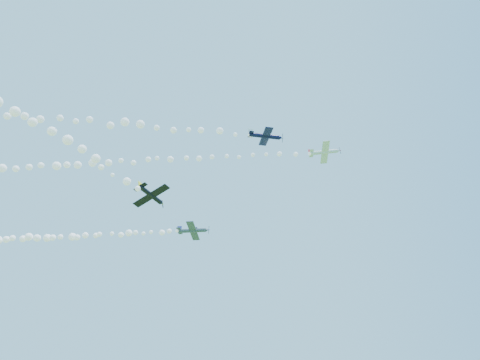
# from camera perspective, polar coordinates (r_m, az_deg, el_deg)

# --- Properties ---
(plane_white) EXTENTS (6.83, 7.07, 1.81)m
(plane_white) POSITION_cam_1_polar(r_m,az_deg,el_deg) (85.57, 11.96, 3.91)
(plane_white) COLOR silver
(smoke_trail_white) EXTENTS (83.25, 8.53, 2.88)m
(smoke_trail_white) POSITION_cam_1_polar(r_m,az_deg,el_deg) (90.00, -16.78, 2.51)
(smoke_trail_white) COLOR white
(plane_navy) EXTENTS (7.28, 7.68, 2.43)m
(plane_navy) POSITION_cam_1_polar(r_m,az_deg,el_deg) (80.53, 3.66, 6.25)
(plane_navy) COLOR black
(smoke_trail_navy) EXTENTS (83.36, 26.34, 2.87)m
(smoke_trail_navy) POSITION_cam_1_polar(r_m,az_deg,el_deg) (85.32, -28.27, 7.95)
(smoke_trail_navy) COLOR white
(plane_grey) EXTENTS (7.74, 8.04, 2.34)m
(plane_grey) POSITION_cam_1_polar(r_m,az_deg,el_deg) (92.87, -6.70, -7.15)
(plane_grey) COLOR #394553
(smoke_trail_grey) EXTENTS (68.21, 5.61, 3.41)m
(smoke_trail_grey) POSITION_cam_1_polar(r_m,az_deg,el_deg) (106.53, -26.42, -7.47)
(smoke_trail_grey) COLOR white
(plane_black) EXTENTS (6.35, 6.10, 2.51)m
(plane_black) POSITION_cam_1_polar(r_m,az_deg,el_deg) (66.18, -12.52, -2.13)
(plane_black) COLOR black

